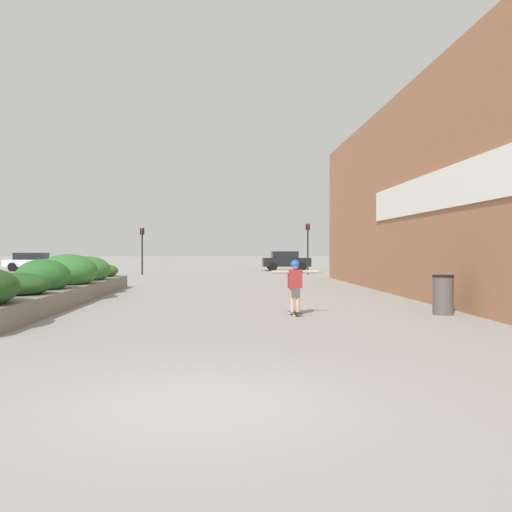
{
  "coord_description": "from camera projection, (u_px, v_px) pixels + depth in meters",
  "views": [
    {
      "loc": [
        0.21,
        -6.39,
        1.71
      ],
      "look_at": [
        1.5,
        16.34,
        1.48
      ],
      "focal_mm": 40.0,
      "sensor_mm": 36.0,
      "label": 1
    }
  ],
  "objects": [
    {
      "name": "skateboard",
      "position": [
        295.0,
        313.0,
        14.89
      ],
      "size": [
        0.31,
        0.69,
        0.09
      ],
      "rotation": [
        0.0,
        0.0,
        0.17
      ],
      "color": "black",
      "rests_on": "ground_plane"
    },
    {
      "name": "car_leftmost",
      "position": [
        286.0,
        260.0,
        47.16
      ],
      "size": [
        3.89,
        1.96,
        1.61
      ],
      "rotation": [
        0.0,
        0.0,
        -1.57
      ],
      "color": "black",
      "rests_on": "ground_plane"
    },
    {
      "name": "planter_box",
      "position": [
        54.0,
        284.0,
        18.2
      ],
      "size": [
        2.2,
        15.41,
        1.58
      ],
      "color": "slate",
      "rests_on": "ground_plane"
    },
    {
      "name": "ground_plane",
      "position": [
        205.0,
        403.0,
        6.38
      ],
      "size": [
        300.0,
        300.0,
        0.0
      ],
      "primitive_type": "plane",
      "color": "gray"
    },
    {
      "name": "traffic_light_right",
      "position": [
        308.0,
        240.0,
        40.09
      ],
      "size": [
        0.28,
        0.3,
        3.57
      ],
      "color": "black",
      "rests_on": "ground_plane"
    },
    {
      "name": "traffic_light_left",
      "position": [
        142.0,
        243.0,
        39.34
      ],
      "size": [
        0.28,
        0.3,
        3.24
      ],
      "color": "black",
      "rests_on": "ground_plane"
    },
    {
      "name": "skateboarder",
      "position": [
        295.0,
        280.0,
        14.88
      ],
      "size": [
        1.27,
        0.29,
        1.37
      ],
      "rotation": [
        0.0,
        0.0,
        0.17
      ],
      "color": "tan",
      "rests_on": "skateboard"
    },
    {
      "name": "trash_bin",
      "position": [
        443.0,
        295.0,
        15.08
      ],
      "size": [
        0.56,
        0.56,
        1.05
      ],
      "color": "#514C47",
      "rests_on": "ground_plane"
    },
    {
      "name": "car_center_left",
      "position": [
        33.0,
        261.0,
        46.4
      ],
      "size": [
        4.42,
        1.96,
        1.5
      ],
      "rotation": [
        0.0,
        0.0,
        -1.57
      ],
      "color": "silver",
      "rests_on": "ground_plane"
    },
    {
      "name": "building_wall_right",
      "position": [
        421.0,
        190.0,
        19.75
      ],
      "size": [
        0.67,
        30.95,
        7.62
      ],
      "color": "#9E6647",
      "rests_on": "ground_plane"
    }
  ]
}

